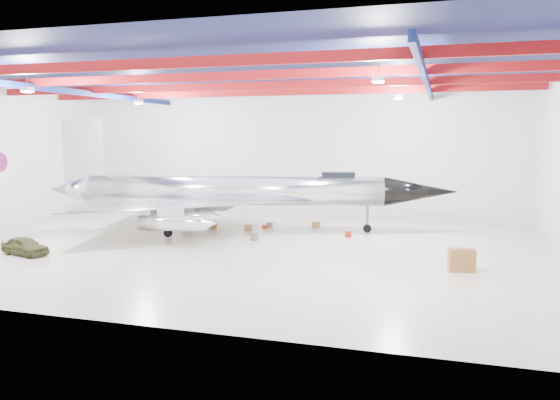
% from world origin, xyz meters
% --- Properties ---
extents(floor, '(40.00, 40.00, 0.00)m').
position_xyz_m(floor, '(0.00, 0.00, 0.00)').
color(floor, beige).
rests_on(floor, ground).
extents(wall_back, '(40.00, 0.00, 40.00)m').
position_xyz_m(wall_back, '(0.00, 15.00, 5.50)').
color(wall_back, silver).
rests_on(wall_back, floor).
extents(ceiling, '(40.00, 40.00, 0.00)m').
position_xyz_m(ceiling, '(0.00, 0.00, 11.00)').
color(ceiling, '#0A0F38').
rests_on(ceiling, wall_back).
extents(ceiling_structure, '(39.50, 29.50, 1.08)m').
position_xyz_m(ceiling_structure, '(0.00, 0.00, 10.32)').
color(ceiling_structure, maroon).
rests_on(ceiling_structure, ceiling).
extents(wall_roundel, '(0.10, 1.50, 1.50)m').
position_xyz_m(wall_roundel, '(-19.94, 2.00, 5.00)').
color(wall_roundel, '#B21414').
rests_on(wall_roundel, wall_left).
extents(jet_aircraft, '(29.99, 20.76, 8.27)m').
position_xyz_m(jet_aircraft, '(-1.64, 4.96, 2.71)').
color(jet_aircraft, silver).
rests_on(jet_aircraft, floor).
extents(jeep, '(3.40, 1.96, 1.09)m').
position_xyz_m(jeep, '(-10.57, -6.24, 0.54)').
color(jeep, '#3C3E1F').
rests_on(jeep, floor).
extents(desk, '(1.42, 0.91, 1.21)m').
position_xyz_m(desk, '(14.15, -3.00, 0.60)').
color(desk, brown).
rests_on(desk, floor).
extents(crate_ply, '(0.57, 0.47, 0.38)m').
position_xyz_m(crate_ply, '(-3.54, 5.36, 0.19)').
color(crate_ply, olive).
rests_on(crate_ply, floor).
extents(toolbox_red, '(0.40, 0.33, 0.27)m').
position_xyz_m(toolbox_red, '(0.22, 6.62, 0.14)').
color(toolbox_red, maroon).
rests_on(toolbox_red, floor).
extents(engine_drum, '(0.65, 0.65, 0.47)m').
position_xyz_m(engine_drum, '(1.02, 1.91, 0.24)').
color(engine_drum, '#59595B').
rests_on(engine_drum, floor).
extents(parts_bin, '(0.73, 0.65, 0.44)m').
position_xyz_m(parts_bin, '(3.83, 8.10, 0.22)').
color(parts_bin, olive).
rests_on(parts_bin, floor).
extents(crate_small, '(0.42, 0.35, 0.27)m').
position_xyz_m(crate_small, '(-6.59, 6.62, 0.14)').
color(crate_small, '#59595B').
rests_on(crate_small, floor).
extents(tool_chest, '(0.60, 0.60, 0.41)m').
position_xyz_m(tool_chest, '(6.88, 4.94, 0.20)').
color(tool_chest, maroon).
rests_on(tool_chest, floor).
extents(oil_barrel, '(0.76, 0.69, 0.44)m').
position_xyz_m(oil_barrel, '(-0.68, 5.31, 0.22)').
color(oil_barrel, olive).
rests_on(oil_barrel, floor).
extents(spares_box, '(0.58, 0.58, 0.41)m').
position_xyz_m(spares_box, '(0.38, 7.23, 0.20)').
color(spares_box, '#59595B').
rests_on(spares_box, floor).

